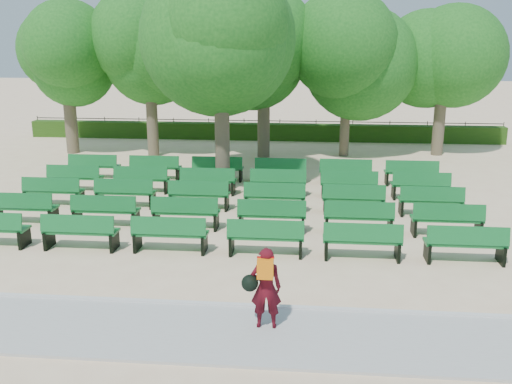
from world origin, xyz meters
TOP-DOWN VIEW (x-y plane):
  - ground at (0.00, 0.00)m, footprint 120.00×120.00m
  - paving at (0.00, -7.40)m, footprint 30.00×2.20m
  - curb at (0.00, -6.25)m, footprint 30.00×0.12m
  - hedge at (0.00, 14.00)m, footprint 26.00×0.70m
  - fence at (0.00, 14.40)m, footprint 26.00×0.10m
  - tree_line at (0.00, 10.00)m, footprint 21.80×6.80m
  - bench_array at (0.34, 0.72)m, footprint 2.00×0.68m
  - tree_among at (-0.49, 3.11)m, footprint 5.65×5.65m
  - person at (1.86, -7.09)m, footprint 0.77×0.47m

SIDE VIEW (x-z plane):
  - ground at x=0.00m, z-range 0.00..0.00m
  - fence at x=0.00m, z-range -0.51..0.51m
  - tree_line at x=0.00m, z-range -3.52..3.52m
  - paving at x=0.00m, z-range 0.00..0.06m
  - curb at x=0.00m, z-range 0.00..0.10m
  - bench_array at x=0.34m, z-range -0.52..0.73m
  - hedge at x=0.00m, z-range 0.00..0.90m
  - person at x=1.86m, z-range 0.09..1.71m
  - tree_among at x=-0.49m, z-range 1.26..8.89m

